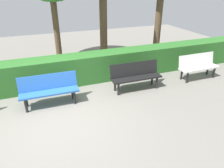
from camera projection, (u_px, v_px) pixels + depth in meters
name	position (u px, v px, depth m)	size (l,w,h in m)	color
ground_plane	(60.00, 120.00, 5.25)	(20.27, 20.27, 0.00)	gray
bench_white	(198.00, 65.00, 7.34)	(1.47, 0.46, 0.86)	white
bench_black	(136.00, 75.00, 6.58)	(1.64, 0.51, 0.86)	black
bench_blue	(49.00, 89.00, 5.73)	(1.59, 0.49, 0.86)	blue
hedge_row	(85.00, 68.00, 7.09)	(16.27, 0.74, 0.95)	#2D6B28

